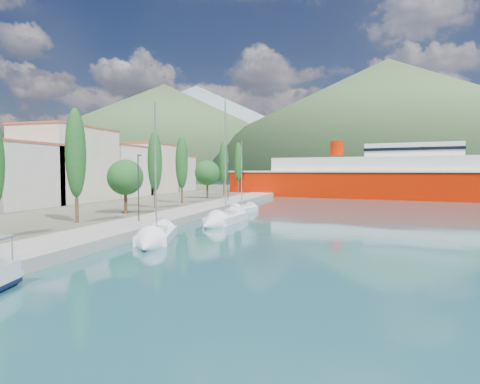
% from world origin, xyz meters
% --- Properties ---
extents(ground, '(1400.00, 1400.00, 0.00)m').
position_xyz_m(ground, '(0.00, 120.00, 0.00)').
color(ground, '#1E4D54').
extents(quay, '(5.00, 88.00, 0.80)m').
position_xyz_m(quay, '(-9.00, 26.00, 0.40)').
color(quay, gray).
rests_on(quay, ground).
extents(land_strip, '(70.00, 148.00, 0.70)m').
position_xyz_m(land_strip, '(-47.00, 36.00, 0.35)').
color(land_strip, '#565644').
rests_on(land_strip, ground).
extents(hills_far, '(1480.00, 900.00, 180.00)m').
position_xyz_m(hills_far, '(138.59, 618.73, 77.39)').
color(hills_far, gray).
rests_on(hills_far, ground).
extents(hills_near, '(1010.00, 520.00, 115.00)m').
position_xyz_m(hills_near, '(98.04, 372.50, 49.18)').
color(hills_near, '#3C5831').
rests_on(hills_near, ground).
extents(town_buildings, '(9.20, 69.20, 11.30)m').
position_xyz_m(town_buildings, '(-32.00, 36.91, 5.57)').
color(town_buildings, beige).
rests_on(town_buildings, land_strip).
extents(tree_row, '(4.26, 63.01, 10.87)m').
position_xyz_m(tree_row, '(-14.28, 32.45, 5.87)').
color(tree_row, '#47301E').
rests_on(tree_row, land_strip).
extents(lamp_posts, '(0.15, 48.60, 6.06)m').
position_xyz_m(lamp_posts, '(-9.00, 13.88, 4.08)').
color(lamp_posts, '#2D2D33').
rests_on(lamp_posts, quay).
extents(sailboat_near, '(4.65, 8.33, 11.48)m').
position_xyz_m(sailboat_near, '(-4.34, 5.87, 0.31)').
color(sailboat_near, silver).
rests_on(sailboat_near, ground).
extents(sailboat_mid, '(3.03, 9.65, 13.72)m').
position_xyz_m(sailboat_mid, '(-3.23, 17.56, 0.33)').
color(sailboat_mid, silver).
rests_on(sailboat_mid, ground).
extents(sailboat_far, '(3.50, 7.08, 9.97)m').
position_xyz_m(sailboat_far, '(-4.48, 28.23, 0.29)').
color(sailboat_far, silver).
rests_on(sailboat_far, ground).
extents(ferry, '(62.90, 23.98, 12.23)m').
position_xyz_m(ferry, '(14.80, 64.78, 3.72)').
color(ferry, '#BD1600').
rests_on(ferry, ground).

